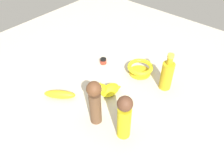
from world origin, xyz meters
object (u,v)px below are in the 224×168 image
Objects in this scene: banana at (60,94)px; bowl at (140,68)px; nail_polish_jar at (103,61)px; person_figure_adult at (95,101)px; cat_figurine at (108,89)px; person_figure_child at (124,117)px; bottle_tall at (167,75)px.

bowl reaches higher than banana.
nail_polish_jar is at bearing -73.50° from bowl.
banana is 0.45m from bowl.
person_figure_adult is (-0.01, 0.23, 0.10)m from banana.
banana is 0.25m from person_figure_adult.
person_figure_adult is at bearing 37.83° from nail_polish_jar.
banana is 0.35m from nail_polish_jar.
cat_figurine reaches higher than nail_polish_jar.
person_figure_child is at bearing 25.80° from bowl.
person_figure_child reaches higher than banana.
nail_polish_jar is 0.23m from bowl.
bottle_tall reaches higher than nail_polish_jar.
nail_polish_jar is (-0.18, -0.20, -0.03)m from cat_figurine.
cat_figurine is 0.65× the size of bottle_tall.
cat_figurine is 0.30m from bottle_tall.
bowl is at bearing -93.75° from bottle_tall.
nail_polish_jar is (-0.31, -0.40, -0.10)m from person_figure_child.
bottle_tall is (-0.37, -0.02, -0.03)m from person_figure_child.
banana reaches higher than nail_polish_jar.
person_figure_child is 5.91× the size of nail_polish_jar.
bottle_tall is 1.46× the size of bowl.
nail_polish_jar is 0.26× the size of bowl.
cat_figurine is 0.95× the size of bowl.
banana is 0.76× the size of bottle_tall.
bottle_tall is 0.91× the size of person_figure_adult.
bottle_tall is at bearing 97.97° from nail_polish_jar.
nail_polish_jar is 0.44m from person_figure_adult.
banana is at bearing -45.84° from cat_figurine.
bowl is at bearing -173.61° from person_figure_adult.
person_figure_child is 0.14m from person_figure_adult.
bowl is at bearing -154.20° from person_figure_child.
cat_figurine is 0.25m from person_figure_child.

